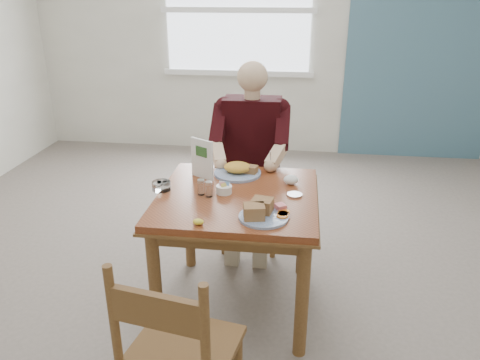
# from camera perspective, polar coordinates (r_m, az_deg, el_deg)

# --- Properties ---
(floor) EXTENTS (6.00, 6.00, 0.00)m
(floor) POSITION_cam_1_polar(r_m,az_deg,el_deg) (3.05, -0.30, -14.69)
(floor) COLOR #655B52
(floor) RESTS_ON ground
(wall_back) EXTENTS (5.50, 0.00, 5.50)m
(wall_back) POSITION_cam_1_polar(r_m,az_deg,el_deg) (5.43, 4.18, 17.85)
(wall_back) COLOR silver
(wall_back) RESTS_ON ground
(accent_panel) EXTENTS (1.60, 0.02, 2.80)m
(accent_panel) POSITION_cam_1_polar(r_m,az_deg,el_deg) (5.55, 21.64, 16.51)
(accent_panel) COLOR #456D80
(accent_panel) RESTS_ON ground
(lemon_wedge) EXTENTS (0.06, 0.05, 0.03)m
(lemon_wedge) POSITION_cam_1_polar(r_m,az_deg,el_deg) (2.33, -5.11, -5.10)
(lemon_wedge) COLOR yellow
(lemon_wedge) RESTS_ON table
(napkin) EXTENTS (0.09, 0.07, 0.06)m
(napkin) POSITION_cam_1_polar(r_m,az_deg,el_deg) (2.80, 6.24, 0.03)
(napkin) COLOR white
(napkin) RESTS_ON table
(metal_dish) EXTENTS (0.10, 0.10, 0.01)m
(metal_dish) POSITION_cam_1_polar(r_m,az_deg,el_deg) (2.66, 6.67, -1.81)
(metal_dish) COLOR silver
(metal_dish) RESTS_ON table
(window) EXTENTS (1.72, 0.04, 1.42)m
(window) POSITION_cam_1_polar(r_m,az_deg,el_deg) (5.42, -0.27, 20.02)
(window) COLOR white
(window) RESTS_ON wall_back
(table) EXTENTS (0.92, 0.92, 0.75)m
(table) POSITION_cam_1_polar(r_m,az_deg,el_deg) (2.71, -0.33, -3.89)
(table) COLOR brown
(table) RESTS_ON ground
(chair_far) EXTENTS (0.42, 0.42, 0.95)m
(chair_far) POSITION_cam_1_polar(r_m,az_deg,el_deg) (3.49, 1.46, -0.44)
(chair_far) COLOR brown
(chair_far) RESTS_ON ground
(chair_near) EXTENTS (0.49, 0.49, 0.95)m
(chair_near) POSITION_cam_1_polar(r_m,az_deg,el_deg) (2.01, -7.62, -20.53)
(chair_near) COLOR brown
(chair_near) RESTS_ON ground
(diner) EXTENTS (0.53, 0.56, 1.39)m
(diner) POSITION_cam_1_polar(r_m,az_deg,el_deg) (3.29, 1.35, 4.28)
(diner) COLOR tan
(diner) RESTS_ON chair_far
(near_plate) EXTENTS (0.28, 0.27, 0.09)m
(near_plate) POSITION_cam_1_polar(r_m,az_deg,el_deg) (2.39, 2.67, -3.90)
(near_plate) COLOR white
(near_plate) RESTS_ON table
(far_plate) EXTENTS (0.36, 0.36, 0.08)m
(far_plate) POSITION_cam_1_polar(r_m,az_deg,el_deg) (2.93, -0.18, 1.23)
(far_plate) COLOR white
(far_plate) RESTS_ON table
(caddy) EXTENTS (0.09, 0.09, 0.07)m
(caddy) POSITION_cam_1_polar(r_m,az_deg,el_deg) (2.66, -1.96, -1.14)
(caddy) COLOR white
(caddy) RESTS_ON table
(shakers) EXTENTS (0.10, 0.07, 0.09)m
(shakers) POSITION_cam_1_polar(r_m,az_deg,el_deg) (2.63, -4.30, -0.98)
(shakers) COLOR white
(shakers) RESTS_ON table
(creamer) EXTENTS (0.14, 0.14, 0.05)m
(creamer) POSITION_cam_1_polar(r_m,az_deg,el_deg) (2.74, -9.56, -0.68)
(creamer) COLOR white
(creamer) RESTS_ON table
(menu) EXTENTS (0.15, 0.10, 0.25)m
(menu) POSITION_cam_1_polar(r_m,az_deg,el_deg) (2.85, -4.64, 2.61)
(menu) COLOR white
(menu) RESTS_ON table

